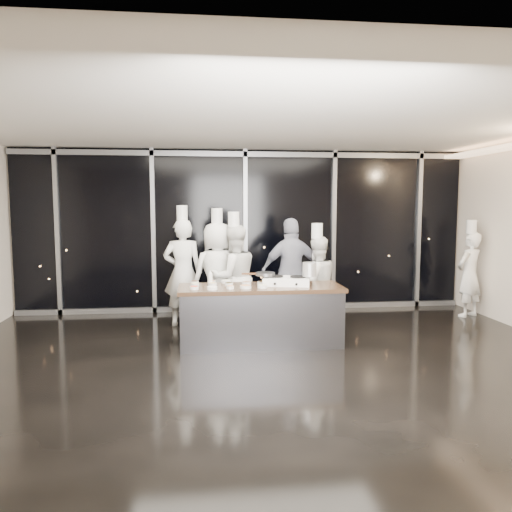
{
  "coord_description": "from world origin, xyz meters",
  "views": [
    {
      "loc": [
        -0.91,
        -6.47,
        2.14
      ],
      "look_at": [
        -0.04,
        1.2,
        1.32
      ],
      "focal_mm": 35.0,
      "sensor_mm": 36.0,
      "label": 1
    }
  ],
  "objects_px": {
    "demo_counter": "(261,315)",
    "chef_right": "(316,282)",
    "guest": "(292,272)",
    "frying_pan": "(265,274)",
    "chef_center": "(234,277)",
    "chef_far_left": "(183,272)",
    "stock_pot": "(309,269)",
    "chef_side": "(469,273)",
    "stove": "(287,281)",
    "chef_left": "(217,274)"
  },
  "relations": [
    {
      "from": "demo_counter",
      "to": "chef_right",
      "type": "relative_size",
      "value": 1.36
    },
    {
      "from": "guest",
      "to": "frying_pan",
      "type": "bearing_deg",
      "value": 54.03
    },
    {
      "from": "chef_center",
      "to": "guest",
      "type": "xyz_separation_m",
      "value": [
        1.02,
        0.11,
        0.05
      ]
    },
    {
      "from": "demo_counter",
      "to": "guest",
      "type": "bearing_deg",
      "value": 58.51
    },
    {
      "from": "chef_center",
      "to": "chef_far_left",
      "type": "bearing_deg",
      "value": -36.81
    },
    {
      "from": "frying_pan",
      "to": "chef_far_left",
      "type": "height_order",
      "value": "chef_far_left"
    },
    {
      "from": "stock_pot",
      "to": "guest",
      "type": "bearing_deg",
      "value": 92.58
    },
    {
      "from": "chef_center",
      "to": "demo_counter",
      "type": "bearing_deg",
      "value": 92.57
    },
    {
      "from": "guest",
      "to": "chef_right",
      "type": "distance_m",
      "value": 0.47
    },
    {
      "from": "demo_counter",
      "to": "chef_side",
      "type": "height_order",
      "value": "chef_side"
    },
    {
      "from": "frying_pan",
      "to": "chef_center",
      "type": "distance_m",
      "value": 1.0
    },
    {
      "from": "frying_pan",
      "to": "chef_far_left",
      "type": "xyz_separation_m",
      "value": [
        -1.28,
        1.23,
        -0.11
      ]
    },
    {
      "from": "chef_right",
      "to": "guest",
      "type": "bearing_deg",
      "value": -46.16
    },
    {
      "from": "stove",
      "to": "chef_left",
      "type": "height_order",
      "value": "chef_left"
    },
    {
      "from": "stove",
      "to": "chef_center",
      "type": "relative_size",
      "value": 0.39
    },
    {
      "from": "demo_counter",
      "to": "stock_pot",
      "type": "relative_size",
      "value": 11.69
    },
    {
      "from": "demo_counter",
      "to": "chef_far_left",
      "type": "distance_m",
      "value": 1.88
    },
    {
      "from": "stock_pot",
      "to": "chef_right",
      "type": "xyz_separation_m",
      "value": [
        0.33,
        0.92,
        -0.34
      ]
    },
    {
      "from": "stove",
      "to": "stock_pot",
      "type": "distance_m",
      "value": 0.39
    },
    {
      "from": "demo_counter",
      "to": "stock_pot",
      "type": "height_order",
      "value": "stock_pot"
    },
    {
      "from": "frying_pan",
      "to": "chef_center",
      "type": "xyz_separation_m",
      "value": [
        -0.41,
        0.89,
        -0.17
      ]
    },
    {
      "from": "chef_far_left",
      "to": "chef_left",
      "type": "bearing_deg",
      "value": 169.69
    },
    {
      "from": "guest",
      "to": "chef_right",
      "type": "xyz_separation_m",
      "value": [
        0.38,
        -0.24,
        -0.14
      ]
    },
    {
      "from": "stock_pot",
      "to": "demo_counter",
      "type": "bearing_deg",
      "value": 177.82
    },
    {
      "from": "stock_pot",
      "to": "chef_center",
      "type": "xyz_separation_m",
      "value": [
        -1.07,
        1.04,
        -0.25
      ]
    },
    {
      "from": "stove",
      "to": "chef_left",
      "type": "xyz_separation_m",
      "value": [
        -1.01,
        1.15,
        -0.04
      ]
    },
    {
      "from": "chef_side",
      "to": "chef_right",
      "type": "bearing_deg",
      "value": -17.86
    },
    {
      "from": "chef_far_left",
      "to": "chef_center",
      "type": "bearing_deg",
      "value": 162.79
    },
    {
      "from": "chef_right",
      "to": "demo_counter",
      "type": "bearing_deg",
      "value": 25.19
    },
    {
      "from": "stove",
      "to": "chef_center",
      "type": "xyz_separation_m",
      "value": [
        -0.74,
        0.96,
        -0.07
      ]
    },
    {
      "from": "frying_pan",
      "to": "guest",
      "type": "bearing_deg",
      "value": 72.51
    },
    {
      "from": "frying_pan",
      "to": "chef_far_left",
      "type": "bearing_deg",
      "value": 150.01
    },
    {
      "from": "stock_pot",
      "to": "chef_left",
      "type": "xyz_separation_m",
      "value": [
        -1.35,
        1.23,
        -0.22
      ]
    },
    {
      "from": "demo_counter",
      "to": "chef_left",
      "type": "relative_size",
      "value": 1.2
    },
    {
      "from": "chef_far_left",
      "to": "chef_right",
      "type": "distance_m",
      "value": 2.33
    },
    {
      "from": "frying_pan",
      "to": "guest",
      "type": "xyz_separation_m",
      "value": [
        0.61,
        1.0,
        -0.12
      ]
    },
    {
      "from": "stove",
      "to": "stock_pot",
      "type": "height_order",
      "value": "stock_pot"
    },
    {
      "from": "chef_left",
      "to": "chef_center",
      "type": "xyz_separation_m",
      "value": [
        0.28,
        -0.19,
        -0.03
      ]
    },
    {
      "from": "stove",
      "to": "guest",
      "type": "xyz_separation_m",
      "value": [
        0.28,
        1.07,
        -0.02
      ]
    },
    {
      "from": "chef_far_left",
      "to": "stock_pot",
      "type": "bearing_deg",
      "value": 148.66
    },
    {
      "from": "chef_left",
      "to": "chef_right",
      "type": "distance_m",
      "value": 1.71
    },
    {
      "from": "frying_pan",
      "to": "guest",
      "type": "height_order",
      "value": "guest"
    },
    {
      "from": "chef_side",
      "to": "stove",
      "type": "bearing_deg",
      "value": -7.67
    },
    {
      "from": "stove",
      "to": "chef_right",
      "type": "relative_size",
      "value": 0.43
    },
    {
      "from": "demo_counter",
      "to": "chef_right",
      "type": "xyz_separation_m",
      "value": [
        1.07,
        0.89,
        0.35
      ]
    },
    {
      "from": "chef_far_left",
      "to": "frying_pan",
      "type": "bearing_deg",
      "value": 140.2
    },
    {
      "from": "stove",
      "to": "frying_pan",
      "type": "xyz_separation_m",
      "value": [
        -0.33,
        0.07,
        0.1
      ]
    },
    {
      "from": "guest",
      "to": "chef_side",
      "type": "distance_m",
      "value": 3.48
    },
    {
      "from": "demo_counter",
      "to": "guest",
      "type": "relative_size",
      "value": 1.3
    },
    {
      "from": "chef_far_left",
      "to": "guest",
      "type": "xyz_separation_m",
      "value": [
        1.89,
        -0.23,
        -0.01
      ]
    }
  ]
}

